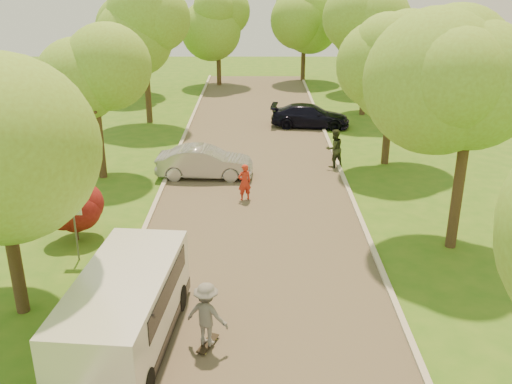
{
  "coord_description": "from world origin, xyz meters",
  "views": [
    {
      "loc": [
        0.08,
        -12.7,
        9.03
      ],
      "look_at": [
        0.05,
        6.83,
        1.3
      ],
      "focal_mm": 40.0,
      "sensor_mm": 36.0,
      "label": 1
    }
  ],
  "objects_px": {
    "dark_sedan": "(310,116)",
    "skateboarder": "(207,314)",
    "silver_sedan": "(205,162)",
    "person_striped": "(244,182)",
    "street_sign": "(74,217)",
    "minivan": "(126,309)",
    "person_olive": "(334,148)",
    "longboard": "(208,344)"
  },
  "relations": [
    {
      "from": "street_sign",
      "to": "minivan",
      "type": "distance_m",
      "value": 5.27
    },
    {
      "from": "person_striped",
      "to": "person_olive",
      "type": "bearing_deg",
      "value": -157.22
    },
    {
      "from": "minivan",
      "to": "person_olive",
      "type": "bearing_deg",
      "value": 68.53
    },
    {
      "from": "longboard",
      "to": "person_striped",
      "type": "distance_m",
      "value": 9.92
    },
    {
      "from": "dark_sedan",
      "to": "person_striped",
      "type": "height_order",
      "value": "person_striped"
    },
    {
      "from": "person_striped",
      "to": "person_olive",
      "type": "xyz_separation_m",
      "value": [
        4.22,
        4.22,
        0.15
      ]
    },
    {
      "from": "street_sign",
      "to": "minivan",
      "type": "height_order",
      "value": "street_sign"
    },
    {
      "from": "person_olive",
      "to": "minivan",
      "type": "bearing_deg",
      "value": 35.16
    },
    {
      "from": "silver_sedan",
      "to": "longboard",
      "type": "distance_m",
      "value": 12.7
    },
    {
      "from": "street_sign",
      "to": "longboard",
      "type": "height_order",
      "value": "street_sign"
    },
    {
      "from": "silver_sedan",
      "to": "person_olive",
      "type": "bearing_deg",
      "value": -74.17
    },
    {
      "from": "person_striped",
      "to": "person_olive",
      "type": "relative_size",
      "value": 0.84
    },
    {
      "from": "person_olive",
      "to": "silver_sedan",
      "type": "bearing_deg",
      "value": -14.91
    },
    {
      "from": "street_sign",
      "to": "person_striped",
      "type": "relative_size",
      "value": 1.39
    },
    {
      "from": "silver_sedan",
      "to": "person_olive",
      "type": "xyz_separation_m",
      "value": [
        6.1,
        1.45,
        0.22
      ]
    },
    {
      "from": "street_sign",
      "to": "skateboarder",
      "type": "xyz_separation_m",
      "value": [
        4.64,
        -4.64,
        -0.59
      ]
    },
    {
      "from": "longboard",
      "to": "person_olive",
      "type": "relative_size",
      "value": 0.49
    },
    {
      "from": "skateboarder",
      "to": "person_olive",
      "type": "xyz_separation_m",
      "value": [
        4.96,
        14.09,
        -0.04
      ]
    },
    {
      "from": "dark_sedan",
      "to": "person_olive",
      "type": "height_order",
      "value": "person_olive"
    },
    {
      "from": "minivan",
      "to": "longboard",
      "type": "relative_size",
      "value": 6.19
    },
    {
      "from": "minivan",
      "to": "longboard",
      "type": "xyz_separation_m",
      "value": [
        2.03,
        -0.08,
        -0.98
      ]
    },
    {
      "from": "street_sign",
      "to": "skateboarder",
      "type": "distance_m",
      "value": 6.58
    },
    {
      "from": "minivan",
      "to": "skateboarder",
      "type": "distance_m",
      "value": 2.04
    },
    {
      "from": "street_sign",
      "to": "person_striped",
      "type": "distance_m",
      "value": 7.54
    },
    {
      "from": "silver_sedan",
      "to": "person_striped",
      "type": "relative_size",
      "value": 2.79
    },
    {
      "from": "street_sign",
      "to": "person_striped",
      "type": "bearing_deg",
      "value": 44.22
    },
    {
      "from": "dark_sedan",
      "to": "person_olive",
      "type": "distance_m",
      "value": 7.45
    },
    {
      "from": "dark_sedan",
      "to": "street_sign",
      "type": "bearing_deg",
      "value": 159.07
    },
    {
      "from": "silver_sedan",
      "to": "minivan",
      "type": "bearing_deg",
      "value": 178.35
    },
    {
      "from": "dark_sedan",
      "to": "silver_sedan",
      "type": "bearing_deg",
      "value": 155.16
    },
    {
      "from": "dark_sedan",
      "to": "skateboarder",
      "type": "bearing_deg",
      "value": 175.68
    },
    {
      "from": "silver_sedan",
      "to": "longboard",
      "type": "xyz_separation_m",
      "value": [
        1.14,
        -12.63,
        -0.62
      ]
    },
    {
      "from": "silver_sedan",
      "to": "street_sign",
      "type": "bearing_deg",
      "value": 158.8
    },
    {
      "from": "dark_sedan",
      "to": "person_olive",
      "type": "relative_size",
      "value": 2.52
    },
    {
      "from": "street_sign",
      "to": "minivan",
      "type": "bearing_deg",
      "value": -60.26
    },
    {
      "from": "minivan",
      "to": "dark_sedan",
      "type": "height_order",
      "value": "minivan"
    },
    {
      "from": "longboard",
      "to": "dark_sedan",
      "type": "bearing_deg",
      "value": -80.2
    },
    {
      "from": "dark_sedan",
      "to": "person_striped",
      "type": "xyz_separation_m",
      "value": [
        -3.72,
        -11.64,
        0.1
      ]
    },
    {
      "from": "dark_sedan",
      "to": "skateboarder",
      "type": "xyz_separation_m",
      "value": [
        -4.46,
        -21.51,
        0.29
      ]
    },
    {
      "from": "dark_sedan",
      "to": "skateboarder",
      "type": "relative_size",
      "value": 2.73
    },
    {
      "from": "street_sign",
      "to": "dark_sedan",
      "type": "height_order",
      "value": "street_sign"
    },
    {
      "from": "dark_sedan",
      "to": "longboard",
      "type": "xyz_separation_m",
      "value": [
        -4.46,
        -21.51,
        -0.59
      ]
    }
  ]
}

